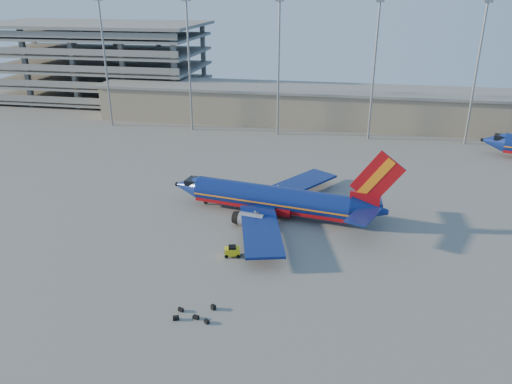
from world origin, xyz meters
The scene contains 7 objects.
ground centered at (0.00, 0.00, 0.00)m, with size 220.00×220.00×0.00m, color slate.
terminal_building centered at (10.00, 58.00, 4.32)m, with size 122.00×16.00×8.50m.
parking_garage centered at (-62.00, 74.05, 11.73)m, with size 62.00×32.00×21.40m.
light_mast_row centered at (5.00, 46.00, 17.55)m, with size 101.60×1.60×28.65m.
aircraft_main centered at (1.28, 3.37, 2.44)m, with size 33.54×32.02×11.42m.
baggage_tug centered at (-2.26, -9.50, 0.71)m, with size 2.12×1.56×1.37m.
luggage_pile centered at (-3.23, -22.06, 0.21)m, with size 3.86×2.96×0.51m.
Camera 1 is at (10.77, -61.87, 30.86)m, focal length 35.00 mm.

